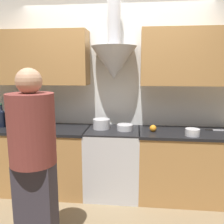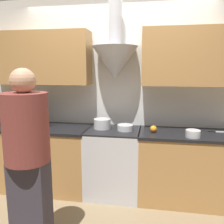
{
  "view_description": "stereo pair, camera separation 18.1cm",
  "coord_description": "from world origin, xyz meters",
  "px_view_note": "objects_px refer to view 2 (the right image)",
  "views": [
    {
      "loc": [
        0.3,
        -2.61,
        1.65
      ],
      "look_at": [
        0.0,
        0.25,
        1.13
      ],
      "focal_mm": 38.0,
      "sensor_mm": 36.0,
      "label": 1
    },
    {
      "loc": [
        0.48,
        -2.58,
        1.65
      ],
      "look_at": [
        0.0,
        0.25,
        1.13
      ],
      "focal_mm": 38.0,
      "sensor_mm": 36.0,
      "label": 2
    }
  ],
  "objects_px": {
    "wine_bottle_1": "(0,115)",
    "wine_bottle_8": "(45,117)",
    "stove_range": "(113,162)",
    "mixing_bowl": "(125,128)",
    "wine_bottle_4": "(20,116)",
    "person_foreground_left": "(28,158)",
    "wine_bottle_6": "(34,117)",
    "stock_pot": "(102,124)",
    "wine_bottle_7": "(40,117)",
    "orange_fruit": "(153,129)",
    "saucepan": "(193,134)",
    "wine_bottle_5": "(27,116)",
    "wine_bottle_3": "(12,115)",
    "wine_bottle_2": "(6,116)"
  },
  "relations": [
    {
      "from": "stove_range",
      "to": "wine_bottle_1",
      "type": "bearing_deg",
      "value": -179.61
    },
    {
      "from": "stock_pot",
      "to": "wine_bottle_4",
      "type": "bearing_deg",
      "value": -177.67
    },
    {
      "from": "wine_bottle_1",
      "to": "stove_range",
      "type": "bearing_deg",
      "value": 0.39
    },
    {
      "from": "stove_range",
      "to": "wine_bottle_6",
      "type": "distance_m",
      "value": 1.24
    },
    {
      "from": "wine_bottle_1",
      "to": "wine_bottle_3",
      "type": "height_order",
      "value": "wine_bottle_1"
    },
    {
      "from": "wine_bottle_6",
      "to": "stock_pot",
      "type": "distance_m",
      "value": 0.95
    },
    {
      "from": "stove_range",
      "to": "mixing_bowl",
      "type": "distance_m",
      "value": 0.5
    },
    {
      "from": "wine_bottle_2",
      "to": "saucepan",
      "type": "xyz_separation_m",
      "value": [
        2.45,
        -0.17,
        -0.09
      ]
    },
    {
      "from": "wine_bottle_1",
      "to": "stock_pot",
      "type": "relative_size",
      "value": 1.64
    },
    {
      "from": "wine_bottle_6",
      "to": "wine_bottle_7",
      "type": "distance_m",
      "value": 0.09
    },
    {
      "from": "stock_pot",
      "to": "saucepan",
      "type": "distance_m",
      "value": 1.13
    },
    {
      "from": "wine_bottle_5",
      "to": "orange_fruit",
      "type": "xyz_separation_m",
      "value": [
        1.71,
        -0.04,
        -0.09
      ]
    },
    {
      "from": "wine_bottle_1",
      "to": "wine_bottle_8",
      "type": "height_order",
      "value": "wine_bottle_1"
    },
    {
      "from": "wine_bottle_1",
      "to": "orange_fruit",
      "type": "bearing_deg",
      "value": -0.85
    },
    {
      "from": "wine_bottle_8",
      "to": "orange_fruit",
      "type": "height_order",
      "value": "wine_bottle_8"
    },
    {
      "from": "wine_bottle_4",
      "to": "orange_fruit",
      "type": "relative_size",
      "value": 3.88
    },
    {
      "from": "wine_bottle_6",
      "to": "wine_bottle_1",
      "type": "bearing_deg",
      "value": -178.32
    },
    {
      "from": "orange_fruit",
      "to": "person_foreground_left",
      "type": "bearing_deg",
      "value": -132.77
    },
    {
      "from": "wine_bottle_1",
      "to": "orange_fruit",
      "type": "relative_size",
      "value": 4.31
    },
    {
      "from": "wine_bottle_8",
      "to": "person_foreground_left",
      "type": "xyz_separation_m",
      "value": [
        0.38,
        -1.16,
        -0.11
      ]
    },
    {
      "from": "wine_bottle_3",
      "to": "orange_fruit",
      "type": "relative_size",
      "value": 4.16
    },
    {
      "from": "wine_bottle_4",
      "to": "wine_bottle_7",
      "type": "xyz_separation_m",
      "value": [
        0.29,
        0.01,
        0.01
      ]
    },
    {
      "from": "stock_pot",
      "to": "mixing_bowl",
      "type": "relative_size",
      "value": 1.09
    },
    {
      "from": "stock_pot",
      "to": "mixing_bowl",
      "type": "height_order",
      "value": "stock_pot"
    },
    {
      "from": "wine_bottle_1",
      "to": "wine_bottle_3",
      "type": "bearing_deg",
      "value": -1.17
    },
    {
      "from": "wine_bottle_7",
      "to": "wine_bottle_1",
      "type": "bearing_deg",
      "value": -178.93
    },
    {
      "from": "wine_bottle_2",
      "to": "wine_bottle_4",
      "type": "distance_m",
      "value": 0.19
    },
    {
      "from": "saucepan",
      "to": "wine_bottle_5",
      "type": "bearing_deg",
      "value": 175.15
    },
    {
      "from": "wine_bottle_3",
      "to": "wine_bottle_4",
      "type": "distance_m",
      "value": 0.1
    },
    {
      "from": "wine_bottle_5",
      "to": "mixing_bowl",
      "type": "height_order",
      "value": "wine_bottle_5"
    },
    {
      "from": "wine_bottle_8",
      "to": "mixing_bowl",
      "type": "xyz_separation_m",
      "value": [
        1.08,
        0.01,
        -0.1
      ]
    },
    {
      "from": "wine_bottle_6",
      "to": "person_foreground_left",
      "type": "bearing_deg",
      "value": -64.44
    },
    {
      "from": "person_foreground_left",
      "to": "orange_fruit",
      "type": "bearing_deg",
      "value": 47.23
    },
    {
      "from": "stove_range",
      "to": "wine_bottle_2",
      "type": "xyz_separation_m",
      "value": [
        -1.5,
        -0.01,
        0.57
      ]
    },
    {
      "from": "wine_bottle_4",
      "to": "saucepan",
      "type": "bearing_deg",
      "value": -4.39
    },
    {
      "from": "saucepan",
      "to": "person_foreground_left",
      "type": "relative_size",
      "value": 0.1
    },
    {
      "from": "stove_range",
      "to": "wine_bottle_6",
      "type": "bearing_deg",
      "value": 179.82
    },
    {
      "from": "stove_range",
      "to": "wine_bottle_2",
      "type": "relative_size",
      "value": 2.74
    },
    {
      "from": "wine_bottle_8",
      "to": "saucepan",
      "type": "relative_size",
      "value": 2.11
    },
    {
      "from": "stove_range",
      "to": "orange_fruit",
      "type": "xyz_separation_m",
      "value": [
        0.51,
        -0.04,
        0.48
      ]
    },
    {
      "from": "mixing_bowl",
      "to": "orange_fruit",
      "type": "distance_m",
      "value": 0.36
    },
    {
      "from": "wine_bottle_4",
      "to": "person_foreground_left",
      "type": "height_order",
      "value": "person_foreground_left"
    },
    {
      "from": "stove_range",
      "to": "wine_bottle_8",
      "type": "height_order",
      "value": "wine_bottle_8"
    },
    {
      "from": "wine_bottle_3",
      "to": "orange_fruit",
      "type": "distance_m",
      "value": 1.92
    },
    {
      "from": "wine_bottle_5",
      "to": "orange_fruit",
      "type": "height_order",
      "value": "wine_bottle_5"
    },
    {
      "from": "wine_bottle_8",
      "to": "wine_bottle_5",
      "type": "bearing_deg",
      "value": 176.64
    },
    {
      "from": "wine_bottle_2",
      "to": "person_foreground_left",
      "type": "relative_size",
      "value": 0.19
    },
    {
      "from": "wine_bottle_6",
      "to": "mixing_bowl",
      "type": "distance_m",
      "value": 1.26
    },
    {
      "from": "stove_range",
      "to": "person_foreground_left",
      "type": "height_order",
      "value": "person_foreground_left"
    },
    {
      "from": "wine_bottle_4",
      "to": "wine_bottle_6",
      "type": "xyz_separation_m",
      "value": [
        0.2,
        0.01,
        -0.01
      ]
    }
  ]
}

